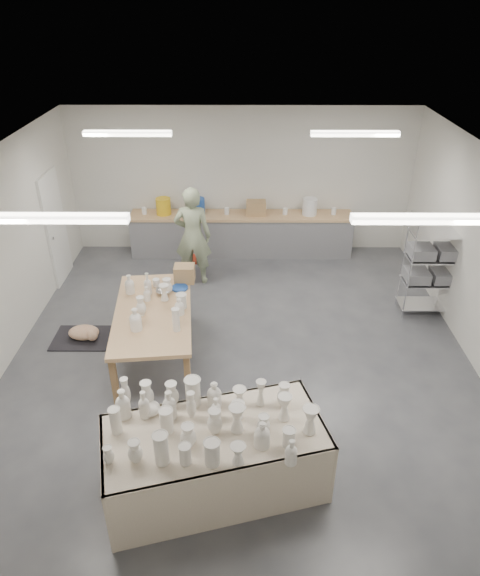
{
  "coord_description": "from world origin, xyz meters",
  "views": [
    {
      "loc": [
        0.03,
        -6.23,
        4.89
      ],
      "look_at": [
        -0.01,
        0.38,
        1.05
      ],
      "focal_mm": 32.0,
      "sensor_mm": 36.0,
      "label": 1
    }
  ],
  "objects_px": {
    "drying_table": "(214,455)",
    "potter": "(193,236)",
    "red_stool": "(195,260)",
    "work_table": "(157,306)"
  },
  "relations": [
    {
      "from": "drying_table",
      "to": "potter",
      "type": "bearing_deg",
      "value": 82.65
    },
    {
      "from": "drying_table",
      "to": "red_stool",
      "type": "height_order",
      "value": "drying_table"
    },
    {
      "from": "work_table",
      "to": "red_stool",
      "type": "distance_m",
      "value": 2.61
    },
    {
      "from": "potter",
      "to": "red_stool",
      "type": "xyz_separation_m",
      "value": [
        0.0,
        0.27,
        -0.63
      ]
    },
    {
      "from": "work_table",
      "to": "red_stool",
      "type": "height_order",
      "value": "work_table"
    },
    {
      "from": "potter",
      "to": "red_stool",
      "type": "bearing_deg",
      "value": -86.77
    },
    {
      "from": "drying_table",
      "to": "work_table",
      "type": "bearing_deg",
      "value": 96.39
    },
    {
      "from": "drying_table",
      "to": "red_stool",
      "type": "relative_size",
      "value": 5.27
    },
    {
      "from": "work_table",
      "to": "potter",
      "type": "bearing_deg",
      "value": 75.56
    },
    {
      "from": "drying_table",
      "to": "potter",
      "type": "xyz_separation_m",
      "value": [
        -0.62,
        4.76,
        0.48
      ]
    }
  ]
}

